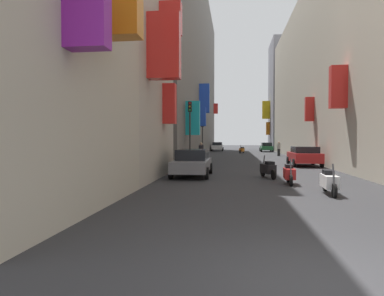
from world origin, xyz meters
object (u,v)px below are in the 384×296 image
object	(u,v)px
traffic_light_far_corner	(202,132)
scooter_black	(268,169)
pedestrian_crossing	(279,149)
parked_car_red	(304,156)
traffic_light_near_corner	(190,122)
parked_car_grey	(192,162)
scooter_white	(329,181)
scooter_red	(289,174)
scooter_orange	(242,150)
pedestrian_near_left	(201,154)
parked_car_white	(217,146)
parked_car_green	(266,147)

from	to	relation	value
traffic_light_far_corner	scooter_black	bearing A→B (deg)	-74.62
pedestrian_crossing	traffic_light_far_corner	world-z (taller)	traffic_light_far_corner
parked_car_red	traffic_light_near_corner	bearing A→B (deg)	-176.53
parked_car_grey	pedestrian_crossing	distance (m)	23.24
scooter_white	traffic_light_near_corner	xyz separation A→B (m)	(-6.60, 12.47, 2.72)
parked_car_red	scooter_black	size ratio (longest dim) A/B	2.17
pedestrian_crossing	scooter_red	bearing A→B (deg)	-96.32
parked_car_grey	scooter_red	xyz separation A→B (m)	(4.58, -2.72, -0.28)
scooter_orange	pedestrian_crossing	distance (m)	7.74
scooter_white	pedestrian_near_left	distance (m)	14.43
parked_car_white	scooter_red	distance (m)	40.39
parked_car_green	traffic_light_far_corner	size ratio (longest dim) A/B	1.05
scooter_red	pedestrian_near_left	bearing A→B (deg)	114.68
parked_car_green	pedestrian_crossing	world-z (taller)	pedestrian_crossing
scooter_orange	pedestrian_near_left	distance (m)	21.08
parked_car_grey	scooter_red	bearing A→B (deg)	-30.71
parked_car_red	scooter_orange	world-z (taller)	parked_car_red
parked_car_white	traffic_light_near_corner	xyz separation A→B (m)	(-0.61, -30.23, 2.43)
parked_car_green	scooter_white	world-z (taller)	parked_car_green
parked_car_grey	traffic_light_far_corner	distance (m)	17.75
scooter_red	pedestrian_crossing	world-z (taller)	pedestrian_crossing
parked_car_grey	scooter_orange	bearing A→B (deg)	83.47
scooter_red	scooter_black	bearing A→B (deg)	106.78
parked_car_green	parked_car_white	size ratio (longest dim) A/B	1.01
parked_car_red	scooter_white	distance (m)	13.09
parked_car_green	parked_car_grey	distance (m)	35.55
parked_car_grey	parked_car_red	bearing A→B (deg)	46.38
parked_car_green	scooter_black	distance (m)	35.43
parked_car_green	scooter_orange	xyz separation A→B (m)	(-3.83, -6.19, -0.27)
parked_car_white	scooter_white	world-z (taller)	parked_car_white
parked_car_grey	scooter_red	size ratio (longest dim) A/B	2.40
scooter_white	scooter_orange	distance (m)	34.05
parked_car_red	traffic_light_far_corner	bearing A→B (deg)	129.90
parked_car_red	traffic_light_far_corner	world-z (taller)	traffic_light_far_corner
parked_car_green	scooter_white	distance (m)	40.20
scooter_white	scooter_black	size ratio (longest dim) A/B	1.07
parked_car_grey	pedestrian_near_left	bearing A→B (deg)	92.02
pedestrian_near_left	traffic_light_far_corner	size ratio (longest dim) A/B	0.43
parked_car_green	traffic_light_far_corner	xyz separation A→B (m)	(-8.18, -17.22, 1.98)
traffic_light_near_corner	scooter_black	bearing A→B (deg)	-56.89
scooter_orange	scooter_red	bearing A→B (deg)	-87.61
scooter_red	parked_car_red	bearing A→B (deg)	75.44
scooter_red	scooter_black	size ratio (longest dim) A/B	0.97
scooter_red	traffic_light_near_corner	world-z (taller)	traffic_light_near_corner
scooter_black	scooter_orange	xyz separation A→B (m)	(-0.63, 29.09, -0.00)
parked_car_grey	pedestrian_near_left	size ratio (longest dim) A/B	2.56
parked_car_white	pedestrian_near_left	world-z (taller)	pedestrian_near_left
scooter_black	pedestrian_crossing	xyz separation A→B (m)	(3.43, 22.51, 0.36)
parked_car_grey	scooter_black	distance (m)	3.94
parked_car_red	parked_car_grey	distance (m)	10.54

